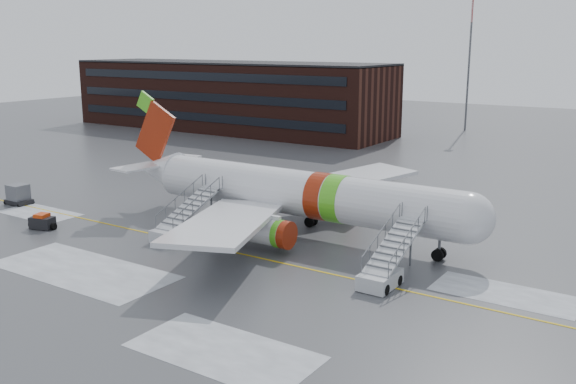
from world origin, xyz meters
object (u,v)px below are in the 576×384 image
Objects in this scene: baggage_tractor at (42,222)px; airliner at (292,193)px; pushback_tug at (187,229)px; airstair_fwd at (385,268)px; airstair_aft at (178,226)px; uld_container at (18,195)px.

airliner is at bearing 30.74° from baggage_tractor.
airstair_fwd is at bearing -1.82° from pushback_tug.
pushback_tug is (-6.40, -5.96, -2.69)m from airliner.
airstair_aft is 2.42× the size of pushback_tug.
airliner is 9.15m from pushback_tug.
airstair_fwd reaches higher than baggage_tractor.
airstair_aft is at bearing -126.90° from pushback_tug.
airstair_aft is at bearing 20.91° from baggage_tractor.
pushback_tug is (0.43, 0.57, -0.33)m from airstair_aft.
airstair_aft is 3.17× the size of uld_container.
baggage_tractor is at bearing -23.68° from uld_container.
airstair_fwd is (11.66, -6.54, -2.35)m from airliner.
airstair_fwd is 39.57m from uld_container.
baggage_tractor is at bearing -149.26° from airliner.
baggage_tractor is (-18.47, -10.98, -2.85)m from airliner.
airliner is at bearing 42.99° from pushback_tug.
uld_container is (-27.91, -6.84, -2.49)m from airliner.
baggage_tractor is at bearing -159.09° from airstair_aft.
uld_container is 0.90× the size of baggage_tractor.
airliner is 14.42× the size of uld_container.
airstair_fwd is 30.46m from baggage_tractor.
uld_container is at bearing -179.17° from airstair_aft.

